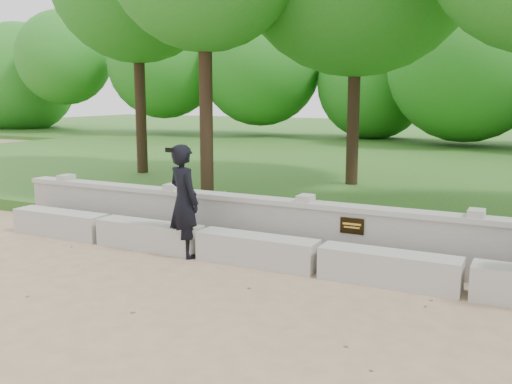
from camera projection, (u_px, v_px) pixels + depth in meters
ground at (261, 320)px, 6.52m from camera, size 80.00×80.00×0.00m
lawn at (448, 168)px, 18.82m from camera, size 40.00×22.00×0.25m
concrete_bench at (319, 259)px, 8.15m from camera, size 11.90×0.45×0.45m
parapet_wall at (335, 232)px, 8.73m from camera, size 12.50×0.35×0.90m
man_main at (184, 201)px, 8.93m from camera, size 0.77×0.73×1.79m
shrub_a at (225, 206)px, 10.37m from camera, size 0.36×0.34×0.57m
shrub_d at (186, 194)px, 11.25m from camera, size 0.51×0.51×0.68m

